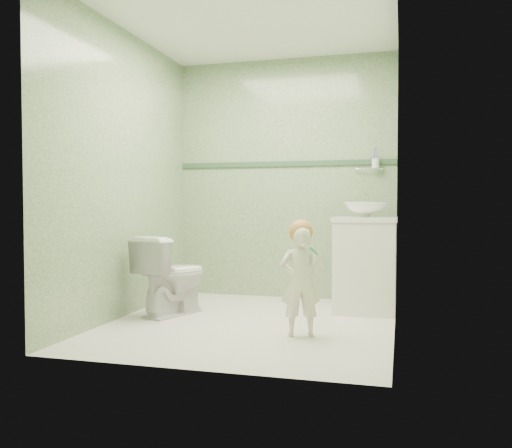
% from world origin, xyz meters
% --- Properties ---
extents(ground, '(2.50, 2.50, 0.00)m').
position_xyz_m(ground, '(0.00, 0.00, 0.00)').
color(ground, white).
rests_on(ground, ground).
extents(room_shell, '(2.50, 2.54, 2.40)m').
position_xyz_m(room_shell, '(0.00, 0.00, 1.20)').
color(room_shell, gray).
rests_on(room_shell, ground).
extents(trim_stripe, '(2.20, 0.02, 0.05)m').
position_xyz_m(trim_stripe, '(0.00, 1.24, 1.35)').
color(trim_stripe, '#345438').
rests_on(trim_stripe, room_shell).
extents(vanity, '(0.52, 0.50, 0.80)m').
position_xyz_m(vanity, '(0.84, 0.70, 0.40)').
color(vanity, silver).
rests_on(vanity, ground).
extents(counter, '(0.54, 0.52, 0.04)m').
position_xyz_m(counter, '(0.84, 0.70, 0.81)').
color(counter, white).
rests_on(counter, vanity).
extents(basin, '(0.37, 0.37, 0.13)m').
position_xyz_m(basin, '(0.84, 0.70, 0.89)').
color(basin, white).
rests_on(basin, counter).
extents(faucet, '(0.03, 0.13, 0.18)m').
position_xyz_m(faucet, '(0.84, 0.89, 0.97)').
color(faucet, silver).
rests_on(faucet, counter).
extents(cup_holder, '(0.26, 0.07, 0.21)m').
position_xyz_m(cup_holder, '(0.89, 1.18, 1.33)').
color(cup_holder, silver).
rests_on(cup_holder, room_shell).
extents(toilet, '(0.58, 0.75, 0.68)m').
position_xyz_m(toilet, '(-0.74, 0.15, 0.34)').
color(toilet, white).
rests_on(toilet, ground).
extents(toddler, '(0.32, 0.26, 0.78)m').
position_xyz_m(toddler, '(0.45, -0.31, 0.39)').
color(toddler, white).
rests_on(toddler, ground).
extents(hair_cap, '(0.17, 0.17, 0.17)m').
position_xyz_m(hair_cap, '(0.45, -0.29, 0.74)').
color(hair_cap, '#C2803C').
rests_on(hair_cap, toddler).
extents(teal_toothbrush, '(0.11, 0.14, 0.08)m').
position_xyz_m(teal_toothbrush, '(0.55, -0.41, 0.62)').
color(teal_toothbrush, '#0E956A').
rests_on(teal_toothbrush, toddler).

